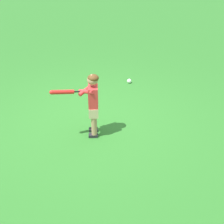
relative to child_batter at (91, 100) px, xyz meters
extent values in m
plane|color=#2D7528|center=(-0.43, -0.09, -0.65)|extent=(40.00, 40.00, 0.00)
cube|color=#232328|center=(0.08, 0.02, -0.63)|extent=(0.11, 0.16, 0.05)
cylinder|color=tan|center=(0.07, 0.04, -0.44)|extent=(0.09, 0.09, 0.34)
cube|color=#232328|center=(-0.09, -0.01, -0.63)|extent=(0.11, 0.16, 0.05)
cylinder|color=tan|center=(-0.09, 0.01, -0.44)|extent=(0.09, 0.09, 0.34)
cube|color=#C6B284|center=(-0.01, 0.03, -0.19)|extent=(0.29, 0.19, 0.16)
cube|color=red|center=(-0.01, 0.03, 0.06)|extent=(0.27, 0.19, 0.34)
sphere|color=tan|center=(-0.01, 0.03, 0.34)|extent=(0.17, 0.17, 0.17)
ellipsoid|color=#563819|center=(-0.01, 0.04, 0.37)|extent=(0.20, 0.20, 0.11)
sphere|color=red|center=(0.01, -0.11, 0.15)|extent=(0.04, 0.04, 0.04)
cylinder|color=black|center=(0.06, -0.19, 0.16)|extent=(0.09, 0.14, 0.05)
cylinder|color=red|center=(0.17, -0.40, 0.20)|extent=(0.22, 0.34, 0.11)
sphere|color=red|center=(0.25, -0.55, 0.22)|extent=(0.07, 0.07, 0.07)
cylinder|color=red|center=(0.04, -0.07, 0.16)|extent=(0.22, 0.29, 0.14)
cylinder|color=red|center=(-0.03, -0.08, 0.16)|extent=(0.29, 0.23, 0.14)
sphere|color=white|center=(-2.15, 0.43, -0.60)|extent=(0.10, 0.10, 0.10)
camera|label=1|loc=(4.00, 0.88, 2.16)|focal=46.81mm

